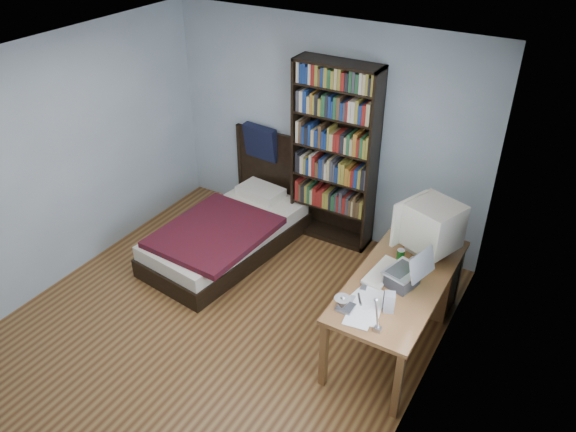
{
  "coord_description": "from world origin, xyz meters",
  "views": [
    {
      "loc": [
        2.62,
        -3.14,
        3.77
      ],
      "look_at": [
        0.38,
        0.65,
        1.02
      ],
      "focal_mm": 35.0,
      "sensor_mm": 36.0,
      "label": 1
    }
  ],
  "objects_px": {
    "bookshelf": "(334,156)",
    "desk": "(415,276)",
    "soda_can": "(400,256)",
    "bed": "(231,229)",
    "desk_lamp": "(349,306)",
    "laptop": "(405,276)",
    "crt_monitor": "(430,225)",
    "speaker": "(389,302)",
    "keyboard": "(382,273)"
  },
  "relations": [
    {
      "from": "soda_can",
      "to": "bookshelf",
      "type": "bearing_deg",
      "value": 139.01
    },
    {
      "from": "bookshelf",
      "to": "crt_monitor",
      "type": "bearing_deg",
      "value": -29.82
    },
    {
      "from": "crt_monitor",
      "to": "laptop",
      "type": "relative_size",
      "value": 1.53
    },
    {
      "from": "keyboard",
      "to": "speaker",
      "type": "bearing_deg",
      "value": -56.53
    },
    {
      "from": "laptop",
      "to": "soda_can",
      "type": "height_order",
      "value": "laptop"
    },
    {
      "from": "desk",
      "to": "bed",
      "type": "relative_size",
      "value": 0.81
    },
    {
      "from": "desk",
      "to": "desk_lamp",
      "type": "xyz_separation_m",
      "value": [
        -0.03,
        -1.54,
        0.77
      ]
    },
    {
      "from": "crt_monitor",
      "to": "desk_lamp",
      "type": "distance_m",
      "value": 1.55
    },
    {
      "from": "desk_lamp",
      "to": "desk",
      "type": "bearing_deg",
      "value": 88.95
    },
    {
      "from": "crt_monitor",
      "to": "soda_can",
      "type": "relative_size",
      "value": 4.65
    },
    {
      "from": "crt_monitor",
      "to": "bed",
      "type": "height_order",
      "value": "crt_monitor"
    },
    {
      "from": "soda_can",
      "to": "speaker",
      "type": "bearing_deg",
      "value": -76.79
    },
    {
      "from": "desk",
      "to": "laptop",
      "type": "relative_size",
      "value": 4.41
    },
    {
      "from": "crt_monitor",
      "to": "keyboard",
      "type": "relative_size",
      "value": 1.29
    },
    {
      "from": "soda_can",
      "to": "bed",
      "type": "distance_m",
      "value": 2.16
    },
    {
      "from": "desk",
      "to": "desk_lamp",
      "type": "distance_m",
      "value": 1.73
    },
    {
      "from": "bed",
      "to": "soda_can",
      "type": "bearing_deg",
      "value": -6.66
    },
    {
      "from": "laptop",
      "to": "bed",
      "type": "distance_m",
      "value": 2.36
    },
    {
      "from": "desk_lamp",
      "to": "soda_can",
      "type": "height_order",
      "value": "desk_lamp"
    },
    {
      "from": "laptop",
      "to": "keyboard",
      "type": "bearing_deg",
      "value": 165.01
    },
    {
      "from": "keyboard",
      "to": "bookshelf",
      "type": "bearing_deg",
      "value": 136.46
    },
    {
      "from": "desk_lamp",
      "to": "bed",
      "type": "xyz_separation_m",
      "value": [
        -2.14,
        1.52,
        -0.94
      ]
    },
    {
      "from": "desk",
      "to": "soda_can",
      "type": "xyz_separation_m",
      "value": [
        -0.09,
        -0.27,
        0.37
      ]
    },
    {
      "from": "bookshelf",
      "to": "desk_lamp",
      "type": "bearing_deg",
      "value": -61.44
    },
    {
      "from": "speaker",
      "to": "bed",
      "type": "height_order",
      "value": "bed"
    },
    {
      "from": "laptop",
      "to": "bookshelf",
      "type": "height_order",
      "value": "bookshelf"
    },
    {
      "from": "desk_lamp",
      "to": "soda_can",
      "type": "relative_size",
      "value": 4.53
    },
    {
      "from": "soda_can",
      "to": "crt_monitor",
      "type": "bearing_deg",
      "value": 59.72
    },
    {
      "from": "crt_monitor",
      "to": "speaker",
      "type": "relative_size",
      "value": 3.44
    },
    {
      "from": "crt_monitor",
      "to": "laptop",
      "type": "height_order",
      "value": "crt_monitor"
    },
    {
      "from": "crt_monitor",
      "to": "bed",
      "type": "relative_size",
      "value": 0.28
    },
    {
      "from": "desk",
      "to": "soda_can",
      "type": "height_order",
      "value": "soda_can"
    },
    {
      "from": "keyboard",
      "to": "bed",
      "type": "relative_size",
      "value": 0.22
    },
    {
      "from": "desk_lamp",
      "to": "soda_can",
      "type": "xyz_separation_m",
      "value": [
        -0.06,
        1.28,
        -0.4
      ]
    },
    {
      "from": "desk_lamp",
      "to": "bookshelf",
      "type": "height_order",
      "value": "bookshelf"
    },
    {
      "from": "laptop",
      "to": "desk_lamp",
      "type": "bearing_deg",
      "value": -95.07
    },
    {
      "from": "desk",
      "to": "bookshelf",
      "type": "relative_size",
      "value": 0.81
    },
    {
      "from": "speaker",
      "to": "soda_can",
      "type": "bearing_deg",
      "value": 83.32
    },
    {
      "from": "desk_lamp",
      "to": "laptop",
      "type": "bearing_deg",
      "value": 84.93
    },
    {
      "from": "desk_lamp",
      "to": "speaker",
      "type": "distance_m",
      "value": 0.72
    },
    {
      "from": "desk",
      "to": "soda_can",
      "type": "relative_size",
      "value": 13.42
    },
    {
      "from": "bookshelf",
      "to": "desk",
      "type": "bearing_deg",
      "value": -31.03
    },
    {
      "from": "crt_monitor",
      "to": "soda_can",
      "type": "height_order",
      "value": "crt_monitor"
    },
    {
      "from": "desk_lamp",
      "to": "speaker",
      "type": "bearing_deg",
      "value": 81.32
    },
    {
      "from": "bookshelf",
      "to": "speaker",
      "type": "bearing_deg",
      "value": -51.58
    },
    {
      "from": "desk",
      "to": "crt_monitor",
      "type": "height_order",
      "value": "crt_monitor"
    },
    {
      "from": "laptop",
      "to": "bookshelf",
      "type": "distance_m",
      "value": 1.92
    },
    {
      "from": "keyboard",
      "to": "bookshelf",
      "type": "xyz_separation_m",
      "value": [
        -1.13,
        1.29,
        0.31
      ]
    },
    {
      "from": "desk",
      "to": "crt_monitor",
      "type": "bearing_deg",
      "value": 0.36
    },
    {
      "from": "bed",
      "to": "bookshelf",
      "type": "bearing_deg",
      "value": 42.43
    }
  ]
}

